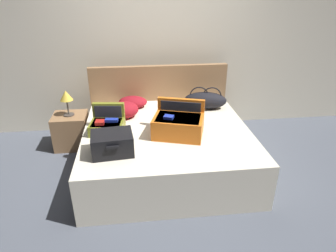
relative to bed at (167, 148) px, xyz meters
The scene contains 12 objects.
ground_plane 0.48m from the bed, 90.00° to the right, with size 12.00×12.00×0.00m, color #4C515B.
back_wall 1.63m from the bed, 90.00° to the left, with size 8.00×0.10×2.60m, color beige.
bed is the anchor object (origin of this frame).
headboard 0.99m from the bed, 90.00° to the left, with size 1.93×0.08×1.02m, color olive.
hard_case_large 0.44m from the bed, 55.18° to the right, with size 0.63×0.54×0.36m.
hard_case_medium 0.84m from the bed, 141.36° to the right, with size 0.43×0.36×0.21m.
hard_case_small 0.76m from the bed, behind, with size 0.40×0.39×0.29m.
duffel_bag 0.89m from the bed, 43.85° to the left, with size 0.60×0.36×0.30m.
pillow_near_headboard 0.87m from the bed, 117.71° to the left, with size 0.38×0.27×0.15m, color maroon.
pillow_center_head 0.72m from the bed, 142.36° to the left, with size 0.38×0.30×0.20m, color maroon.
nightstand 1.39m from the bed, 151.53° to the left, with size 0.44×0.40×0.46m, color olive.
table_lamp 1.47m from the bed, 151.53° to the left, with size 0.16×0.16×0.34m.
Camera 1 is at (-0.35, -2.67, 2.05)m, focal length 31.88 mm.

